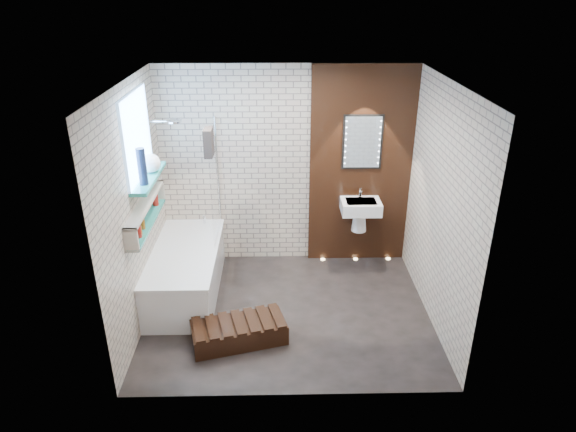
{
  "coord_description": "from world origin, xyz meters",
  "views": [
    {
      "loc": [
        -0.11,
        -4.89,
        3.48
      ],
      "look_at": [
        0.0,
        0.15,
        1.15
      ],
      "focal_mm": 31.87,
      "sensor_mm": 36.0,
      "label": 1
    }
  ],
  "objects_px": {
    "led_mirror": "(362,142)",
    "washbasin": "(360,211)",
    "walnut_step": "(239,332)",
    "bath_screen": "(215,181)",
    "bathtub": "(186,271)"
  },
  "relations": [
    {
      "from": "walnut_step",
      "to": "led_mirror",
      "type": "bearing_deg",
      "value": 49.56
    },
    {
      "from": "washbasin",
      "to": "walnut_step",
      "type": "bearing_deg",
      "value": -133.15
    },
    {
      "from": "washbasin",
      "to": "bath_screen",
      "type": "bearing_deg",
      "value": -174.22
    },
    {
      "from": "bathtub",
      "to": "walnut_step",
      "type": "distance_m",
      "value": 1.2
    },
    {
      "from": "bathtub",
      "to": "led_mirror",
      "type": "bearing_deg",
      "value": 19.78
    },
    {
      "from": "bathtub",
      "to": "walnut_step",
      "type": "relative_size",
      "value": 1.78
    },
    {
      "from": "led_mirror",
      "to": "walnut_step",
      "type": "xyz_separation_m",
      "value": [
        -1.48,
        -1.74,
        -1.54
      ]
    },
    {
      "from": "bath_screen",
      "to": "washbasin",
      "type": "height_order",
      "value": "bath_screen"
    },
    {
      "from": "led_mirror",
      "to": "washbasin",
      "type": "bearing_deg",
      "value": -90.0
    },
    {
      "from": "bath_screen",
      "to": "washbasin",
      "type": "xyz_separation_m",
      "value": [
        1.82,
        0.18,
        -0.49
      ]
    },
    {
      "from": "washbasin",
      "to": "walnut_step",
      "type": "relative_size",
      "value": 0.59
    },
    {
      "from": "washbasin",
      "to": "led_mirror",
      "type": "bearing_deg",
      "value": 90.0
    },
    {
      "from": "walnut_step",
      "to": "bathtub",
      "type": "bearing_deg",
      "value": 125.86
    },
    {
      "from": "led_mirror",
      "to": "walnut_step",
      "type": "distance_m",
      "value": 2.76
    },
    {
      "from": "bathtub",
      "to": "led_mirror",
      "type": "xyz_separation_m",
      "value": [
        2.17,
        0.78,
        1.36
      ]
    }
  ]
}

